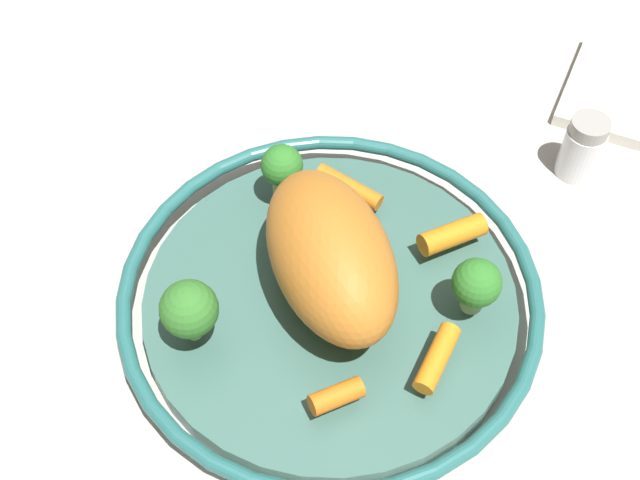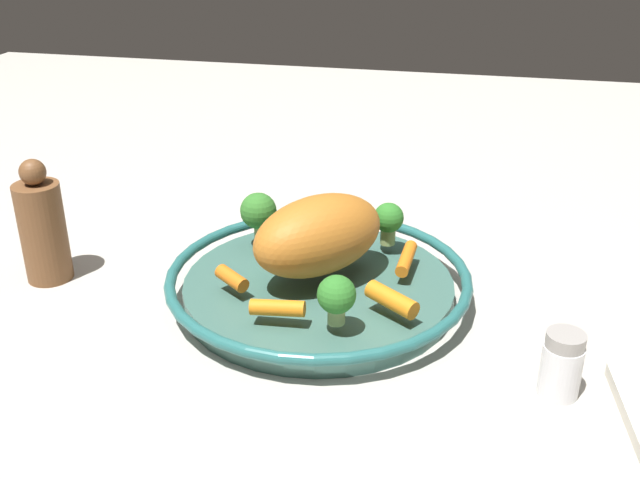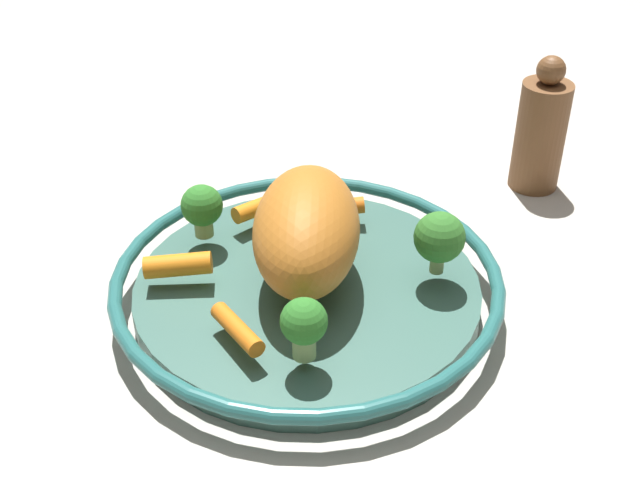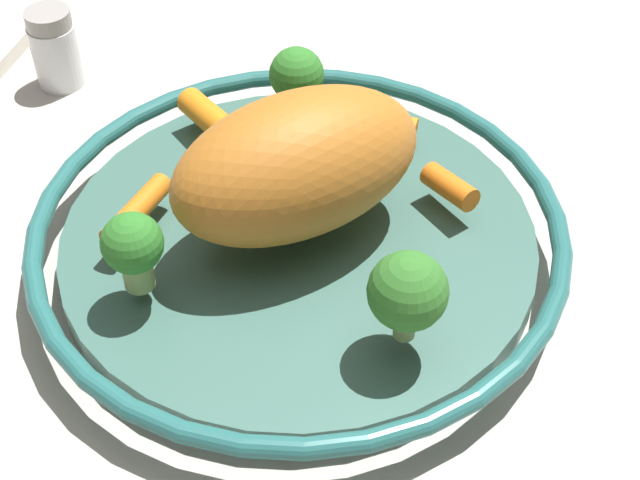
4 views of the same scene
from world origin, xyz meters
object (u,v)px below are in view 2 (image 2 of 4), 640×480
baby_carrot_back (406,259)px  broccoli_floret_large (258,211)px  roast_chicken_piece (317,234)px  salt_shaker (562,365)px  baby_carrot_center (232,278)px  broccoli_floret_small (389,220)px  broccoli_floret_mid (337,296)px  serving_bowl (319,284)px  baby_carrot_near_rim (278,308)px  baby_carrot_left (392,300)px  pepper_mill (43,228)px

baby_carrot_back → broccoli_floret_large: size_ratio=1.07×
roast_chicken_piece → salt_shaker: bearing=-25.8°
baby_carrot_center → broccoli_floret_small: bearing=42.9°
broccoli_floret_mid → broccoli_floret_large: bearing=127.3°
serving_bowl → baby_carrot_back: bearing=20.8°
baby_carrot_back → baby_carrot_center: (-0.18, -0.09, 0.00)m
baby_carrot_near_rim → broccoli_floret_large: 0.19m
roast_chicken_piece → baby_carrot_center: bearing=-145.3°
baby_carrot_near_rim → baby_carrot_left: bearing=19.4°
baby_carrot_center → broccoli_floret_small: 0.21m
baby_carrot_center → salt_shaker: size_ratio=0.61×
salt_shaker → baby_carrot_near_rim: bearing=176.1°
broccoli_floret_mid → pepper_mill: size_ratio=0.34×
broccoli_floret_small → roast_chicken_piece: bearing=-129.5°
baby_carrot_center → roast_chicken_piece: bearing=34.7°
salt_shaker → roast_chicken_piece: bearing=154.2°
broccoli_floret_large → roast_chicken_piece: bearing=-36.7°
broccoli_floret_mid → pepper_mill: bearing=167.1°
baby_carrot_center → pepper_mill: (-0.25, 0.03, 0.02)m
baby_carrot_back → baby_carrot_left: 0.10m
baby_carrot_left → broccoli_floret_small: bearing=99.4°
broccoli_floret_large → salt_shaker: size_ratio=0.88×
salt_shaker → broccoli_floret_large: bearing=151.2°
serving_bowl → baby_carrot_near_rim: baby_carrot_near_rim is taller
roast_chicken_piece → pepper_mill: pepper_mill is taller
serving_bowl → baby_carrot_center: (-0.09, -0.06, 0.03)m
salt_shaker → pepper_mill: pepper_mill is taller
broccoli_floret_large → salt_shaker: 0.41m
serving_bowl → broccoli_floret_small: broccoli_floret_small is taller
baby_carrot_back → broccoli_floret_mid: 0.16m
baby_carrot_back → broccoli_floret_mid: broccoli_floret_mid is taller
baby_carrot_left → salt_shaker: size_ratio=0.88×
serving_bowl → pepper_mill: pepper_mill is taller
broccoli_floret_small → broccoli_floret_large: 0.16m
baby_carrot_left → broccoli_floret_large: 0.23m
baby_carrot_back → salt_shaker: 0.23m
serving_bowl → baby_carrot_near_rim: (-0.02, -0.11, 0.03)m
baby_carrot_left → broccoli_floret_mid: 0.07m
broccoli_floret_mid → serving_bowl: bearing=111.7°
broccoli_floret_large → salt_shaker: bearing=-28.8°
serving_bowl → salt_shaker: bearing=-25.5°
broccoli_floret_small → baby_carrot_near_rim: bearing=-114.3°
serving_bowl → broccoli_floret_mid: (0.04, -0.11, 0.05)m
baby_carrot_center → salt_shaker: 0.35m
baby_carrot_near_rim → baby_carrot_center: 0.08m
broccoli_floret_large → pepper_mill: bearing=-159.7°
salt_shaker → pepper_mill: size_ratio=0.44×
baby_carrot_near_rim → salt_shaker: salt_shaker is taller
baby_carrot_back → salt_shaker: bearing=-44.4°
serving_bowl → roast_chicken_piece: bearing=128.7°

